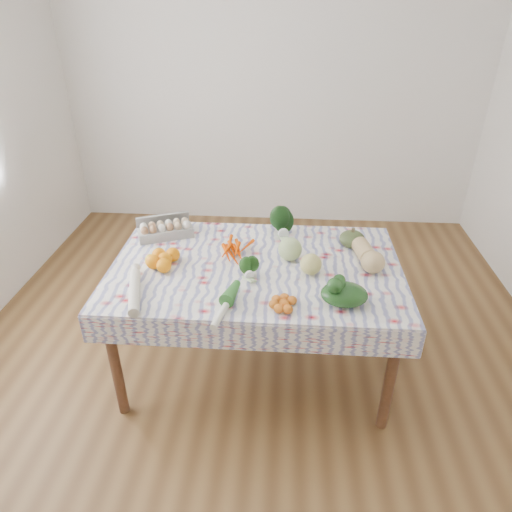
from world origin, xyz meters
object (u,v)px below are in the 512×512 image
cabbage (290,249)px  butternut_squash (368,254)px  kabocha_squash (352,239)px  egg_carton (166,231)px  dining_table (256,277)px  grapefruit (311,264)px

cabbage → butternut_squash: cabbage is taller
cabbage → butternut_squash: (0.45, -0.02, -0.00)m
kabocha_squash → cabbage: bearing=-153.7°
egg_carton → butternut_squash: bearing=-33.6°
egg_carton → kabocha_squash: size_ratio=2.18×
kabocha_squash → dining_table: bearing=-155.5°
grapefruit → dining_table: bearing=167.0°
kabocha_squash → butternut_squash: butternut_squash is taller
egg_carton → kabocha_squash: 1.17m
dining_table → grapefruit: size_ratio=13.39×
dining_table → cabbage: cabbage is taller
kabocha_squash → grapefruit: bearing=-128.3°
dining_table → kabocha_squash: bearing=24.5°
butternut_squash → kabocha_squash: bearing=96.2°
kabocha_squash → cabbage: 0.42m
cabbage → butternut_squash: bearing=-2.8°
egg_carton → butternut_squash: size_ratio=1.17×
dining_table → butternut_squash: butternut_squash is taller
dining_table → kabocha_squash: (0.57, 0.26, 0.13)m
dining_table → grapefruit: (0.31, -0.07, 0.14)m
egg_carton → butternut_squash: butternut_squash is taller
dining_table → butternut_squash: size_ratio=5.51×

